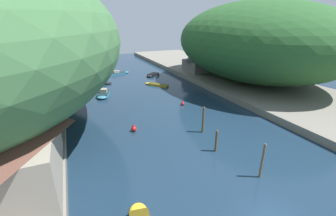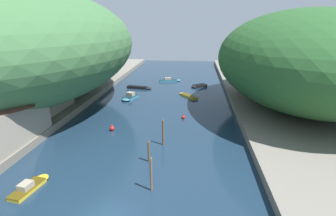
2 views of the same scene
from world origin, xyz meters
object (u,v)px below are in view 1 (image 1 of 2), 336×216
boathouse_shed (21,105)px  channel_buoy_far (183,103)px  waterfront_building (10,147)px  boat_yellow_tender (156,85)px  boat_far_right_bank (119,73)px  boat_white_cruiser (99,84)px  boat_mid_channel (152,75)px  channel_buoy_near (134,128)px  right_bank_cottage (198,63)px  boat_navy_launch (103,94)px  person_on_quay (39,176)px

boathouse_shed → channel_buoy_far: 24.47m
waterfront_building → boat_yellow_tender: 36.74m
boat_far_right_bank → waterfront_building: bearing=-36.8°
boat_white_cruiser → boat_mid_channel: bearing=111.5°
boathouse_shed → boat_white_cruiser: bearing=59.5°
boat_mid_channel → boat_yellow_tender: 9.43m
channel_buoy_near → channel_buoy_far: channel_buoy_near is taller
waterfront_building → right_bank_cottage: waterfront_building is taller
right_bank_cottage → boat_far_right_bank: bearing=152.6°
channel_buoy_near → right_bank_cottage: bearing=45.4°
waterfront_building → boat_navy_launch: waterfront_building is taller
boat_far_right_bank → boat_mid_channel: bearing=38.2°
waterfront_building → channel_buoy_near: (12.16, 7.62, -4.23)m
right_bank_cottage → boat_yellow_tender: 15.38m
person_on_quay → boathouse_shed: bearing=2.7°
waterfront_building → channel_buoy_far: bearing=31.4°
channel_buoy_far → boat_navy_launch: bearing=138.7°
boat_far_right_bank → person_on_quay: size_ratio=3.68×
boathouse_shed → channel_buoy_near: size_ratio=8.49×
right_bank_cottage → boat_yellow_tender: right_bank_cottage is taller
waterfront_building → person_on_quay: bearing=-34.0°
right_bank_cottage → boat_yellow_tender: (-14.19, -4.95, -3.23)m
channel_buoy_near → person_on_quay: person_on_quay is taller
boat_yellow_tender → boat_mid_channel: bearing=38.5°
boat_far_right_bank → boat_white_cruiser: 11.21m
person_on_quay → boat_far_right_bank: bearing=-28.8°
waterfront_building → boathouse_shed: bearing=95.5°
right_bank_cottage → channel_buoy_near: 35.98m
channel_buoy_far → waterfront_building: bearing=-148.6°
waterfront_building → boathouse_shed: size_ratio=1.36×
boat_mid_channel → person_on_quay: size_ratio=2.67×
boat_far_right_bank → boat_mid_channel: (7.80, -5.97, -0.04)m
person_on_quay → boat_yellow_tender: bearing=-45.1°
boat_far_right_bank → person_on_quay: 47.28m
right_bank_cottage → boat_far_right_bank: 22.24m
boat_white_cruiser → channel_buoy_far: bearing=40.3°
boathouse_shed → channel_buoy_far: boathouse_shed is taller
right_bank_cottage → channel_buoy_far: 24.17m
boat_mid_channel → boat_yellow_tender: (-2.44, -9.11, -0.09)m
boat_mid_channel → person_on_quay: person_on_quay is taller
boathouse_shed → boat_navy_launch: size_ratio=1.88×
boat_navy_launch → boat_far_right_bank: bearing=-93.6°
right_bank_cottage → channel_buoy_near: size_ratio=7.06×
boathouse_shed → person_on_quay: bearing=-78.4°
boat_far_right_bank → boat_navy_launch: (-7.15, -18.49, 0.08)m
channel_buoy_far → person_on_quay: 26.12m
boat_yellow_tender → channel_buoy_near: size_ratio=5.11×
boat_yellow_tender → channel_buoy_near: bearing=-154.6°
channel_buoy_near → person_on_quay: 13.74m
boat_mid_channel → right_bank_cottage: bearing=-148.6°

